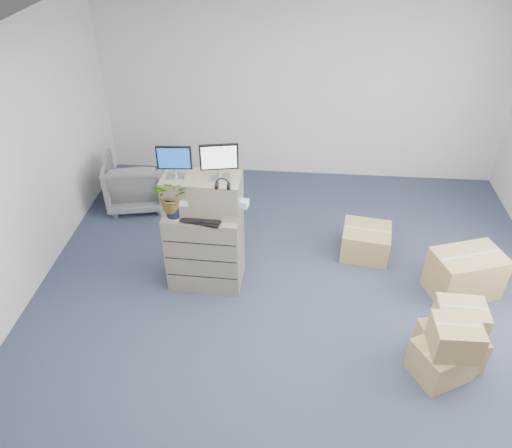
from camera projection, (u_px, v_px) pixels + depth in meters
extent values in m
plane|color=#273047|center=(293.00, 337.00, 5.24)|extent=(7.00, 7.00, 0.00)
cube|color=beige|center=(303.00, 88.00, 7.27)|extent=(6.00, 0.02, 2.80)
cube|color=#82775A|center=(205.00, 247.00, 5.69)|extent=(0.84, 0.53, 0.97)
cube|color=#82775A|center=(202.00, 194.00, 5.33)|extent=(0.84, 0.44, 0.41)
cube|color=#99999E|center=(176.00, 177.00, 5.20)|extent=(0.20, 0.15, 0.01)
cylinder|color=#99999E|center=(176.00, 172.00, 5.17)|extent=(0.03, 0.03, 0.09)
cube|color=black|center=(174.00, 158.00, 5.07)|extent=(0.36, 0.05, 0.26)
cube|color=navy|center=(174.00, 158.00, 5.06)|extent=(0.33, 0.03, 0.22)
cube|color=#99999E|center=(220.00, 178.00, 5.18)|extent=(0.23, 0.19, 0.01)
cylinder|color=#99999E|center=(220.00, 173.00, 5.15)|extent=(0.03, 0.03, 0.09)
cube|color=black|center=(219.00, 157.00, 5.04)|extent=(0.39, 0.10, 0.28)
cube|color=silver|center=(219.00, 158.00, 5.03)|extent=(0.35, 0.07, 0.24)
torus|color=black|center=(223.00, 184.00, 5.01)|extent=(0.15, 0.02, 0.15)
cube|color=black|center=(201.00, 220.00, 5.28)|extent=(0.46, 0.26, 0.02)
ellipsoid|color=silver|center=(230.00, 220.00, 5.27)|extent=(0.11, 0.08, 0.03)
cylinder|color=gray|center=(211.00, 203.00, 5.35)|extent=(0.06, 0.06, 0.22)
cube|color=silver|center=(201.00, 209.00, 5.45)|extent=(0.05, 0.04, 0.02)
cube|color=black|center=(200.00, 204.00, 5.42)|extent=(0.05, 0.04, 0.10)
cube|color=black|center=(231.00, 207.00, 5.45)|extent=(0.22, 0.18, 0.06)
cube|color=#3C8BCC|center=(239.00, 203.00, 5.38)|extent=(0.22, 0.14, 0.08)
cylinder|color=#91AC8A|center=(175.00, 216.00, 5.34)|extent=(0.20, 0.20, 0.01)
cylinder|color=black|center=(174.00, 210.00, 5.30)|extent=(0.17, 0.17, 0.13)
imported|color=#1A4E16|center=(173.00, 198.00, 5.21)|extent=(0.36, 0.40, 0.31)
imported|color=#555559|center=(136.00, 179.00, 7.08)|extent=(0.94, 0.90, 0.83)
cube|color=#9B7A4A|center=(450.00, 346.00, 4.89)|extent=(0.64, 0.54, 0.39)
cube|color=#9B7A4A|center=(442.00, 360.00, 4.76)|extent=(0.66, 0.62, 0.38)
cube|color=#9B7A4A|center=(366.00, 242.00, 6.26)|extent=(0.65, 0.61, 0.38)
cube|color=#9B7A4A|center=(460.00, 319.00, 4.70)|extent=(0.46, 0.37, 0.31)
cube|color=#9B7A4A|center=(455.00, 337.00, 4.53)|extent=(0.43, 0.38, 0.33)
cube|color=#9B7A4A|center=(465.00, 274.00, 5.65)|extent=(0.87, 0.70, 0.54)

